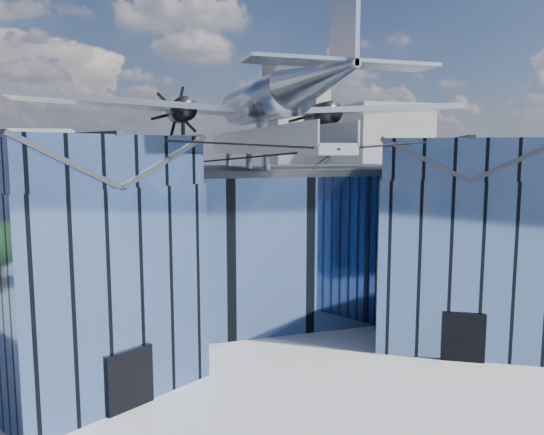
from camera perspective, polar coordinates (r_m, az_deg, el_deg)
name	(u,v)px	position (r m, az deg, el deg)	size (l,w,h in m)	color
ground_plane	(283,349)	(30.58, 1.18, -13.97)	(120.00, 120.00, 0.00)	#959599
museum	(254,236)	(34.52, -1.93, -1.99)	(32.88, 24.50, 17.60)	#4E6C9F
bg_towers	(180,158)	(78.21, -9.91, 6.31)	(77.00, 24.50, 26.00)	gray
tree_side_e	(520,247)	(43.79, 25.09, -2.85)	(4.83, 4.83, 5.80)	#301E13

